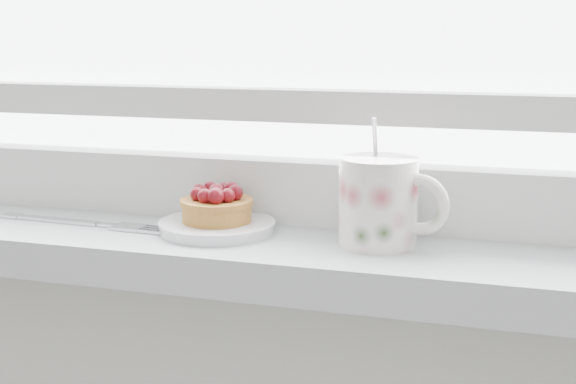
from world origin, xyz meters
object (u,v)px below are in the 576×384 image
at_px(raspberry_tart, 217,205).
at_px(fork, 84,223).
at_px(saucer, 217,227).
at_px(floral_mug, 381,200).

distance_m(raspberry_tart, fork, 0.16).
bearing_deg(saucer, raspberry_tart, 72.80).
height_order(saucer, floral_mug, floral_mug).
bearing_deg(floral_mug, raspberry_tart, 179.82).
xyz_separation_m(floral_mug, fork, (-0.33, -0.01, -0.04)).
relative_size(saucer, fork, 0.56).
height_order(saucer, raspberry_tart, raspberry_tart).
bearing_deg(fork, saucer, 4.41).
relative_size(saucer, floral_mug, 0.98).
xyz_separation_m(saucer, raspberry_tart, (0.00, 0.00, 0.02)).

